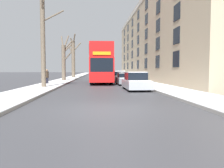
% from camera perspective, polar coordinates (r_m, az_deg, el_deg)
% --- Properties ---
extents(ground_plane, '(320.00, 320.00, 0.00)m').
position_cam_1_polar(ground_plane, '(8.83, -0.76, -6.57)').
color(ground_plane, '#424247').
extents(sidewalk_left, '(2.81, 130.00, 0.16)m').
position_cam_1_polar(sidewalk_left, '(61.86, -8.61, 2.22)').
color(sidewalk_left, gray).
rests_on(sidewalk_left, ground).
extents(sidewalk_right, '(2.81, 130.00, 0.16)m').
position_cam_1_polar(sidewalk_right, '(61.95, 0.91, 2.26)').
color(sidewalk_right, gray).
rests_on(sidewalk_right, ground).
extents(terrace_facade_right, '(9.10, 45.53, 12.63)m').
position_cam_1_polar(terrace_facade_right, '(38.00, 13.66, 10.72)').
color(terrace_facade_right, tan).
rests_on(terrace_facade_right, ground).
extents(bare_tree_left_0, '(1.88, 3.11, 9.08)m').
position_cam_1_polar(bare_tree_left_0, '(19.51, -17.51, 11.49)').
color(bare_tree_left_0, brown).
rests_on(bare_tree_left_0, ground).
extents(bare_tree_left_1, '(1.72, 1.83, 6.53)m').
position_cam_1_polar(bare_tree_left_1, '(31.38, -12.41, 6.13)').
color(bare_tree_left_1, brown).
rests_on(bare_tree_left_1, ground).
extents(bare_tree_left_2, '(2.42, 2.26, 8.66)m').
position_cam_1_polar(bare_tree_left_2, '(44.62, -10.07, 6.84)').
color(bare_tree_left_2, brown).
rests_on(bare_tree_left_2, ground).
extents(double_decker_bus, '(2.53, 10.60, 4.42)m').
position_cam_1_polar(double_decker_bus, '(26.73, -3.02, 5.62)').
color(double_decker_bus, red).
rests_on(double_decker_bus, ground).
extents(parked_car_0, '(1.76, 4.22, 1.44)m').
position_cam_1_polar(parked_car_0, '(17.36, 6.25, 0.62)').
color(parked_car_0, '#9EA3AD').
rests_on(parked_car_0, ground).
extents(parked_car_1, '(1.75, 3.93, 1.30)m').
position_cam_1_polar(parked_car_1, '(23.49, 3.47, 1.29)').
color(parked_car_1, slate).
rests_on(parked_car_1, ground).
extents(parked_car_2, '(1.75, 4.44, 1.47)m').
position_cam_1_polar(parked_car_2, '(29.79, 1.80, 1.92)').
color(parked_car_2, '#9EA3AD').
rests_on(parked_car_2, ground).
extents(parked_car_3, '(1.86, 4.03, 1.33)m').
position_cam_1_polar(parked_car_3, '(35.40, 0.83, 2.10)').
color(parked_car_3, navy).
rests_on(parked_car_3, ground).
extents(parked_car_4, '(1.74, 4.02, 1.44)m').
position_cam_1_polar(parked_car_4, '(40.78, 0.14, 2.38)').
color(parked_car_4, black).
rests_on(parked_car_4, ground).
extents(pedestrian_left_sidewalk, '(0.36, 0.36, 1.66)m').
position_cam_1_polar(pedestrian_left_sidewalk, '(24.12, -16.63, 1.93)').
color(pedestrian_left_sidewalk, black).
rests_on(pedestrian_left_sidewalk, ground).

